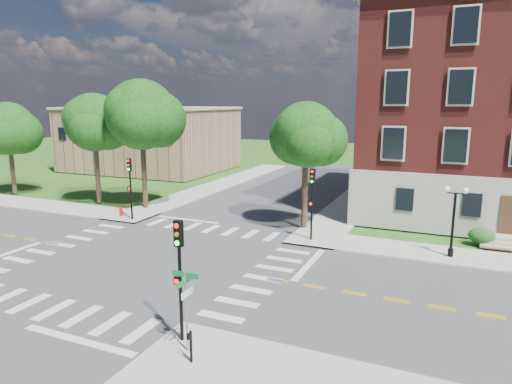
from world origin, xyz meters
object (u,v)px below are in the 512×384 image
at_px(traffic_signal_ne, 312,195).
at_px(traffic_signal_nw, 130,181).
at_px(traffic_signal_se, 179,265).
at_px(twin_lamp_west, 454,217).
at_px(fire_hydrant, 121,212).
at_px(street_sign_pole, 186,296).
at_px(push_button_post, 191,345).

relative_size(traffic_signal_ne, traffic_signal_nw, 1.00).
bearing_deg(traffic_signal_se, twin_lamp_west, 57.48).
bearing_deg(fire_hydrant, street_sign_pole, -43.92).
distance_m(traffic_signal_ne, fire_hydrant, 16.14).
distance_m(traffic_signal_ne, push_button_post, 15.97).
distance_m(traffic_signal_nw, fire_hydrant, 3.13).
bearing_deg(traffic_signal_nw, street_sign_pole, -45.81).
bearing_deg(street_sign_pole, traffic_signal_ne, 89.48).
height_order(twin_lamp_west, push_button_post, twin_lamp_west).
xyz_separation_m(traffic_signal_se, street_sign_pole, (0.63, -0.58, -0.88)).
relative_size(traffic_signal_se, push_button_post, 4.00).
relative_size(traffic_signal_nw, fire_hydrant, 6.40).
distance_m(push_button_post, fire_hydrant, 22.68).
relative_size(traffic_signal_ne, push_button_post, 4.00).
bearing_deg(traffic_signal_ne, street_sign_pole, -90.52).
relative_size(traffic_signal_ne, street_sign_pole, 1.55).
height_order(traffic_signal_nw, twin_lamp_west, traffic_signal_nw).
xyz_separation_m(traffic_signal_ne, traffic_signal_nw, (-14.44, -0.47, 0.00)).
distance_m(traffic_signal_nw, street_sign_pole, 20.54).
relative_size(twin_lamp_west, push_button_post, 3.53).
relative_size(twin_lamp_west, fire_hydrant, 5.64).
bearing_deg(fire_hydrant, traffic_signal_ne, -0.01).
bearing_deg(traffic_signal_se, push_button_post, -46.05).
distance_m(traffic_signal_ne, twin_lamp_west, 8.64).
xyz_separation_m(traffic_signal_ne, fire_hydrant, (-15.91, 0.00, -2.72)).
bearing_deg(street_sign_pole, traffic_signal_se, 137.50).
height_order(traffic_signal_se, traffic_signal_ne, same).
height_order(traffic_signal_ne, traffic_signal_nw, same).
xyz_separation_m(twin_lamp_west, fire_hydrant, (-24.52, -0.11, -2.06)).
bearing_deg(street_sign_pole, twin_lamp_west, 60.22).
height_order(traffic_signal_se, traffic_signal_nw, same).
bearing_deg(traffic_signal_se, street_sign_pole, -42.50).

